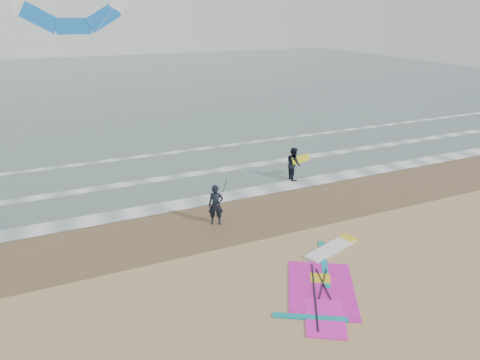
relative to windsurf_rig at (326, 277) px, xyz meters
name	(u,v)px	position (x,y,z in m)	size (l,w,h in m)	color
ground	(303,286)	(-1.02, -0.10, -0.04)	(120.00, 120.00, 0.00)	tan
sea_water	(107,85)	(-1.02, 47.90, -0.02)	(120.00, 80.00, 0.02)	#47605E
wet_sand_band	(235,216)	(-1.02, 5.90, -0.03)	(120.00, 5.00, 0.01)	brown
foam_waterline	(203,183)	(-1.02, 10.34, -0.01)	(120.00, 9.15, 0.02)	white
windsurf_rig	(326,277)	(0.00, 0.00, 0.00)	(5.48, 5.19, 0.13)	white
person_standing	(216,205)	(-2.08, 5.53, 0.89)	(0.67, 0.44, 1.85)	black
person_walking	(294,164)	(3.87, 8.86, 0.91)	(0.92, 0.71, 1.89)	black
held_pole	(222,195)	(-1.78, 5.53, 1.32)	(0.17, 0.86, 1.82)	black
carried_kiteboard	(301,159)	(4.27, 8.76, 1.16)	(1.30, 0.51, 0.39)	yellow
surf_kite	(71,11)	(-6.56, 12.54, 8.90)	(8.44, 3.34, 9.29)	white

